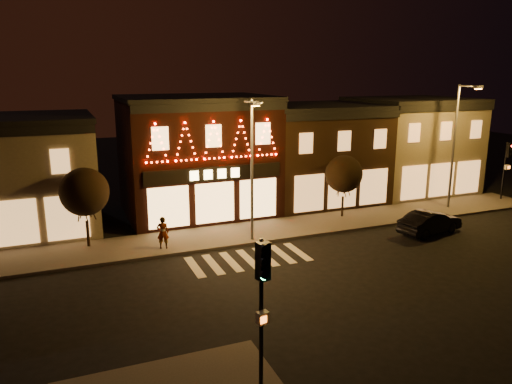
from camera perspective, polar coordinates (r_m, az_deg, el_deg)
ground at (r=23.47m, az=2.71°, el=-11.10°), size 120.00×120.00×0.00m
sidewalk_far at (r=31.03m, az=-0.11°, el=-4.65°), size 44.00×4.00×0.15m
building_pulp at (r=34.96m, az=-6.85°, el=4.26°), size 10.20×8.34×8.30m
building_right_a at (r=38.59m, az=6.93°, el=4.53°), size 9.20×8.28×7.50m
building_right_b at (r=43.60m, az=17.40°, el=5.26°), size 9.20×8.28×7.80m
traffic_signal_near at (r=14.67m, az=0.73°, el=-11.09°), size 0.41×0.53×5.01m
traffic_signal_far at (r=42.62m, az=27.16°, el=3.44°), size 0.40×0.52×4.50m
streetlamp_mid at (r=28.05m, az=-0.42°, el=3.74°), size 0.79×1.88×8.24m
streetlamp_right at (r=37.93m, az=22.31°, el=5.93°), size 0.57×2.04×8.92m
tree_left at (r=29.09m, az=-19.29°, el=0.01°), size 2.73×2.73×4.56m
tree_right at (r=33.94m, az=10.15°, el=2.07°), size 2.54×2.54×4.25m
dark_sedan at (r=32.63m, az=19.54°, el=-3.32°), size 4.66×2.37×1.46m
pedestrian at (r=28.22m, az=-10.76°, el=-4.64°), size 0.78×0.62×1.85m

